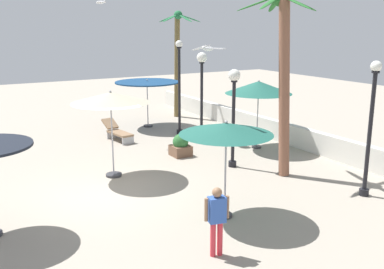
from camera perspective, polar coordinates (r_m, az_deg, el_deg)
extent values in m
plane|color=#9E9384|center=(13.77, -10.87, -7.16)|extent=(56.00, 56.00, 0.00)
cube|color=silver|center=(18.10, 15.33, -0.88)|extent=(25.20, 0.30, 0.86)
cylinder|color=#333338|center=(18.38, 8.24, -1.57)|extent=(0.40, 0.40, 0.08)
cylinder|color=#A5A5AD|center=(18.12, 8.36, 1.80)|extent=(0.05, 0.05, 2.28)
cone|color=#1E594C|center=(17.89, 8.51, 5.99)|extent=(2.66, 2.66, 0.49)
sphere|color=#99999E|center=(17.86, 8.54, 6.77)|extent=(0.08, 0.08, 0.08)
cylinder|color=#333338|center=(22.07, -5.64, 1.11)|extent=(0.45, 0.45, 0.08)
cylinder|color=#A5A5AD|center=(21.87, -5.71, 3.84)|extent=(0.05, 0.05, 2.22)
cylinder|color=navy|center=(21.71, -5.77, 6.67)|extent=(3.08, 3.08, 0.06)
sphere|color=#99999E|center=(21.69, -5.78, 6.96)|extent=(0.08, 0.08, 0.08)
cylinder|color=#333338|center=(15.07, -9.96, -5.10)|extent=(0.53, 0.53, 0.08)
cylinder|color=#A5A5AD|center=(14.72, -10.16, -0.62)|extent=(0.05, 0.05, 2.51)
cone|color=#B7AD93|center=(14.45, -10.39, 4.68)|extent=(2.54, 2.54, 0.34)
sphere|color=#99999E|center=(14.42, -10.42, 5.41)|extent=(0.08, 0.08, 0.08)
cylinder|color=#333338|center=(11.87, 4.19, -10.23)|extent=(0.40, 0.40, 0.08)
cylinder|color=#A5A5AD|center=(11.47, 4.28, -5.23)|extent=(0.05, 0.05, 2.27)
cone|color=#1E594C|center=(11.13, 4.40, 0.76)|extent=(2.38, 2.38, 0.28)
sphere|color=#99999E|center=(11.09, 4.41, 1.58)|extent=(0.08, 0.08, 0.08)
cylinder|color=brown|center=(14.73, 11.70, 5.67)|extent=(0.73, 0.35, 5.72)
ellipsoid|color=#246328|center=(14.37, 13.14, 16.16)|extent=(1.36, 0.20, 0.52)
ellipsoid|color=#246328|center=(15.27, 13.58, 15.98)|extent=(0.44, 1.37, 0.52)
ellipsoid|color=#246328|center=(15.58, 10.49, 16.08)|extent=(1.31, 0.77, 0.52)
ellipsoid|color=#246328|center=(14.95, 8.38, 16.26)|extent=(1.08, 1.12, 0.52)
ellipsoid|color=#246328|center=(14.26, 9.97, 16.33)|extent=(0.74, 1.32, 0.52)
cylinder|color=brown|center=(24.00, -1.94, 8.59)|extent=(0.46, 0.28, 5.38)
sphere|color=#20673A|center=(23.75, -1.78, 15.03)|extent=(0.45, 0.45, 0.45)
ellipsoid|color=#20673A|center=(23.24, -0.90, 14.67)|extent=(1.21, 0.32, 0.44)
ellipsoid|color=#20673A|center=(23.90, -0.29, 14.65)|extent=(0.50, 1.20, 0.44)
ellipsoid|color=#20673A|center=(24.37, -1.81, 14.63)|extent=(1.15, 0.73, 0.44)
ellipsoid|color=#20673A|center=(24.09, -3.06, 14.62)|extent=(1.14, 0.75, 0.44)
ellipsoid|color=#20673A|center=(23.28, -2.78, 14.66)|extent=(0.63, 1.18, 0.44)
cylinder|color=black|center=(20.50, -1.59, 0.36)|extent=(0.28, 0.28, 0.20)
cylinder|color=black|center=(20.15, -1.63, 5.49)|extent=(0.12, 0.12, 3.91)
cylinder|color=black|center=(19.96, -1.66, 11.05)|extent=(0.22, 0.22, 0.06)
sphere|color=white|center=(19.96, -1.67, 11.51)|extent=(0.32, 0.32, 0.32)
cylinder|color=black|center=(14.13, 21.12, -6.88)|extent=(0.28, 0.28, 0.20)
cylinder|color=black|center=(13.65, 21.74, -0.14)|extent=(0.12, 0.12, 3.62)
cylinder|color=black|center=(13.36, 22.43, 7.40)|extent=(0.22, 0.22, 0.06)
sphere|color=white|center=(13.35, 22.49, 8.06)|extent=(0.31, 0.31, 0.31)
cylinder|color=black|center=(15.86, 5.18, -3.75)|extent=(0.28, 0.28, 0.20)
cylinder|color=black|center=(15.49, 5.30, 1.24)|extent=(0.12, 0.12, 3.02)
cylinder|color=black|center=(15.23, 5.42, 6.80)|extent=(0.22, 0.22, 0.06)
sphere|color=white|center=(15.21, 5.44, 7.56)|extent=(0.41, 0.41, 0.41)
cylinder|color=black|center=(19.14, 1.21, -0.62)|extent=(0.28, 0.28, 0.20)
cylinder|color=black|center=(18.80, 1.24, 4.05)|extent=(0.12, 0.12, 3.36)
cylinder|color=black|center=(18.59, 1.27, 9.17)|extent=(0.22, 0.22, 0.06)
sphere|color=white|center=(18.58, 1.27, 9.83)|extent=(0.43, 0.43, 0.43)
cube|color=#B7B7BC|center=(18.89, -8.19, -0.72)|extent=(0.12, 0.55, 0.35)
cube|color=#B7B7BC|center=(19.99, -10.10, 0.02)|extent=(0.12, 0.55, 0.35)
cube|color=#8C6B4C|center=(19.40, -9.19, 0.16)|extent=(1.47, 0.75, 0.08)
cube|color=#8C6B4C|center=(20.08, -10.45, 1.39)|extent=(0.68, 0.63, 0.40)
cylinder|color=#D8333F|center=(9.85, 2.70, -13.23)|extent=(0.12, 0.12, 0.79)
cylinder|color=#D8333F|center=(9.90, 3.58, -13.08)|extent=(0.12, 0.12, 0.79)
cube|color=#3359B2|center=(9.59, 3.20, -9.56)|extent=(0.31, 0.40, 0.56)
sphere|color=#936B4C|center=(9.44, 3.23, -7.41)|extent=(0.21, 0.21, 0.21)
cylinder|color=#936B4C|center=(9.50, 1.83, -9.60)|extent=(0.08, 0.08, 0.50)
cylinder|color=#936B4C|center=(9.66, 4.54, -9.22)|extent=(0.08, 0.08, 0.50)
ellipsoid|color=white|center=(11.71, 2.13, 10.89)|extent=(0.18, 0.34, 0.12)
sphere|color=white|center=(11.60, 1.51, 11.01)|extent=(0.10, 0.10, 0.10)
cube|color=silver|center=(11.50, 3.16, 10.93)|extent=(0.61, 0.25, 0.03)
cube|color=silver|center=(11.93, 1.14, 11.05)|extent=(0.59, 0.25, 0.17)
ellipsoid|color=white|center=(18.65, -11.64, 16.22)|extent=(0.16, 0.33, 0.12)
sphere|color=white|center=(18.68, -11.11, 16.33)|extent=(0.10, 0.10, 0.10)
cube|color=silver|center=(18.91, -11.80, 16.24)|extent=(0.54, 0.21, 0.08)
cube|color=silver|center=(18.39, -11.48, 16.33)|extent=(0.54, 0.21, 0.09)
cube|color=brown|center=(17.07, -1.47, -2.07)|extent=(0.70, 0.70, 0.40)
sphere|color=#2D6B33|center=(16.98, -1.48, -0.93)|extent=(0.60, 0.60, 0.60)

